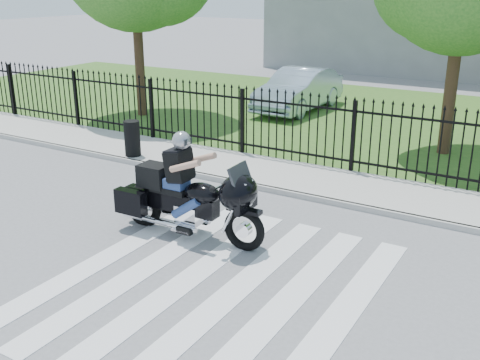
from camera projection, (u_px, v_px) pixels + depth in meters
The scene contains 9 objects.
ground at pixel (212, 285), 8.51m from camera, with size 120.00×120.00×0.00m, color slate.
crosswalk at pixel (212, 284), 8.51m from camera, with size 5.00×5.50×0.01m, color silver, non-canonical shape.
sidewalk at pixel (335, 185), 12.55m from camera, with size 40.00×2.00×0.12m, color #ADAAA3.
curb at pixel (317, 199), 11.74m from camera, with size 40.00×0.12×0.12m, color #ADAAA3.
grass_strip at pixel (415, 124), 18.25m from camera, with size 40.00×12.00×0.02m, color #2E581E.
iron_fence at pixel (353, 139), 13.08m from camera, with size 26.00×0.04×1.80m.
motorcycle_rider at pixel (186, 193), 9.93m from camera, with size 2.98×0.89×1.97m.
parked_car at pixel (299, 90), 19.93m from camera, with size 1.56×4.46×1.47m, color #A7BED2.
litter_bin at pixel (132, 138), 14.35m from camera, with size 0.40×0.40×0.91m, color black.
Camera 1 is at (4.20, -6.24, 4.32)m, focal length 42.00 mm.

